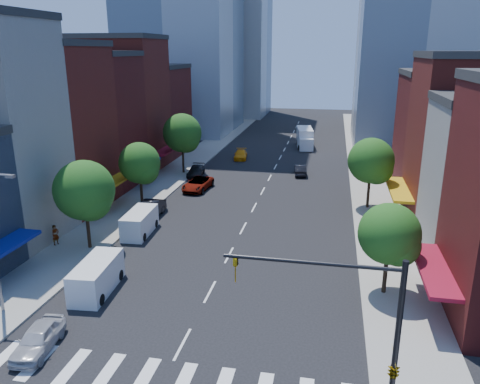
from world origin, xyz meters
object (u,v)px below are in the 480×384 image
(cargo_van_far, at_px, (139,223))
(parked_car_second, at_px, (149,210))
(pedestrian_near, at_px, (56,235))
(traffic_car_far, at_px, (307,141))
(taxi, at_px, (241,155))
(box_truck, at_px, (305,138))
(cargo_van_near, at_px, (96,278))
(parked_car_rear, at_px, (196,171))
(traffic_car_oncoming, at_px, (300,170))
(parked_car_third, at_px, (198,184))
(parked_car_front, at_px, (38,339))

(cargo_van_far, bearing_deg, parked_car_second, 96.62)
(pedestrian_near, bearing_deg, traffic_car_far, 2.63)
(taxi, height_order, box_truck, box_truck)
(taxi, relative_size, traffic_car_far, 0.93)
(cargo_van_near, height_order, cargo_van_far, cargo_van_near)
(parked_car_rear, relative_size, taxi, 1.01)
(parked_car_second, bearing_deg, parked_car_rear, 91.45)
(traffic_car_far, bearing_deg, cargo_van_far, 69.86)
(parked_car_rear, xyz_separation_m, traffic_car_oncoming, (13.23, 3.20, 0.03))
(traffic_car_far, distance_m, box_truck, 1.75)
(parked_car_third, distance_m, cargo_van_far, 14.17)
(box_truck, height_order, pedestrian_near, box_truck)
(traffic_car_far, bearing_deg, traffic_car_oncoming, 86.55)
(traffic_car_far, bearing_deg, parked_car_front, 75.31)
(cargo_van_far, relative_size, box_truck, 0.62)
(cargo_van_near, bearing_deg, cargo_van_far, 92.41)
(parked_car_second, bearing_deg, cargo_van_far, -78.56)
(pedestrian_near, bearing_deg, taxi, 9.28)
(parked_car_third, distance_m, traffic_car_oncoming, 14.52)
(cargo_van_far, xyz_separation_m, taxi, (3.04, 30.96, -0.38))
(parked_car_front, distance_m, parked_car_rear, 37.05)
(parked_car_rear, height_order, taxi, parked_car_rear)
(parked_car_rear, relative_size, traffic_car_oncoming, 1.09)
(parked_car_rear, distance_m, cargo_van_far, 20.13)
(parked_car_second, xyz_separation_m, parked_car_rear, (0.00, 16.01, -0.15))
(parked_car_third, xyz_separation_m, parked_car_rear, (-2.00, 6.00, -0.08))
(parked_car_third, height_order, cargo_van_far, cargo_van_far)
(cargo_van_far, bearing_deg, traffic_car_far, 70.92)
(parked_car_second, height_order, cargo_van_far, cargo_van_far)
(taxi, distance_m, box_truck, 13.90)
(parked_car_rear, height_order, cargo_van_near, cargo_van_near)
(cargo_van_near, bearing_deg, parked_car_front, -94.78)
(parked_car_rear, bearing_deg, pedestrian_near, -107.34)
(box_truck, bearing_deg, traffic_car_oncoming, -96.04)
(taxi, bearing_deg, parked_car_front, -99.53)
(cargo_van_near, relative_size, traffic_car_far, 1.09)
(traffic_car_oncoming, distance_m, traffic_car_far, 19.94)
(box_truck, bearing_deg, cargo_van_far, -113.91)
(parked_car_third, xyz_separation_m, box_truck, (10.60, 27.55, 0.75))
(parked_car_rear, bearing_deg, parked_car_second, -95.59)
(box_truck, bearing_deg, parked_car_third, -119.04)
(parked_car_rear, distance_m, traffic_car_oncoming, 13.61)
(parked_car_rear, height_order, traffic_car_far, traffic_car_far)
(parked_car_second, relative_size, parked_car_third, 0.93)
(cargo_van_far, height_order, traffic_car_far, cargo_van_far)
(parked_car_second, height_order, cargo_van_near, cargo_van_near)
(box_truck, bearing_deg, taxi, -137.53)
(cargo_van_far, bearing_deg, parked_car_front, -89.05)
(parked_car_third, bearing_deg, box_truck, 74.32)
(parked_car_front, bearing_deg, parked_car_rear, 86.08)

